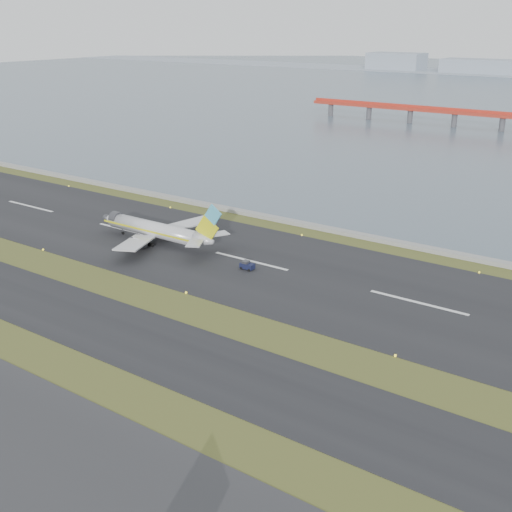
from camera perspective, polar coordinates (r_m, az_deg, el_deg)
name	(u,v)px	position (r m, az deg, el deg)	size (l,w,h in m)	color
ground	(161,307)	(124.99, -8.48, -4.47)	(1000.00, 1000.00, 0.00)	#374A1A
taxiway_strip	(114,329)	(117.50, -12.49, -6.39)	(1000.00, 18.00, 0.10)	black
runway_strip	(251,261)	(146.31, -0.46, -0.47)	(1000.00, 45.00, 0.10)	black
seawall	(317,227)	(170.14, 5.41, 2.60)	(1000.00, 2.50, 1.00)	gray
airliner	(158,230)	(158.66, -8.70, 2.27)	(38.52, 32.89, 12.80)	silver
pushback_tug	(247,265)	(141.27, -0.80, -0.85)	(3.14, 1.90, 1.99)	#121632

